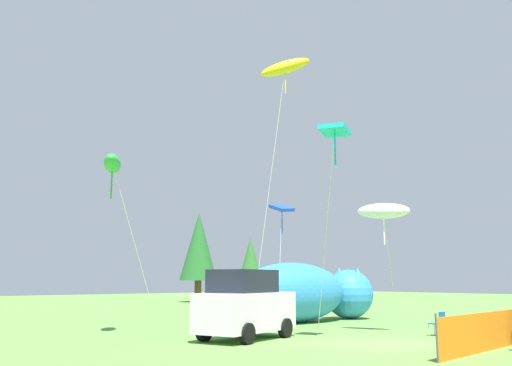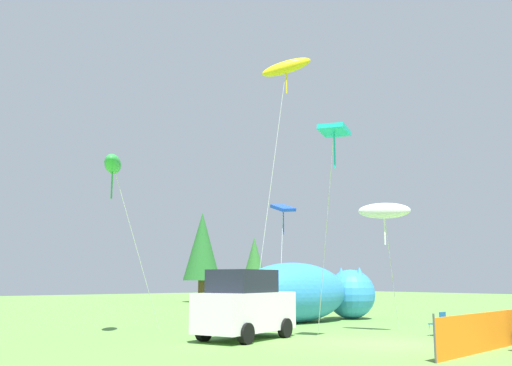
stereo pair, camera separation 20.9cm
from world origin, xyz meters
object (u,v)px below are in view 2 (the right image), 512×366
object	(u,v)px
kite_teal_diamond	(334,134)
kite_white_ghost	(384,211)
parked_car	(245,305)
inflatable_cat	(307,295)
kite_green_fish	(113,165)
kite_blue_box	(283,210)
folding_chair	(439,322)
kite_yellow_hero	(286,68)

from	to	relation	value
kite_teal_diamond	kite_white_ghost	distance (m)	4.55
parked_car	inflatable_cat	distance (m)	8.27
kite_green_fish	kite_blue_box	bearing A→B (deg)	5.89
inflatable_cat	kite_blue_box	distance (m)	4.19
parked_car	folding_chair	size ratio (longest dim) A/B	5.08
parked_car	kite_blue_box	xyz separation A→B (m)	(6.32, 5.07, 4.19)
inflatable_cat	kite_white_ghost	world-z (taller)	kite_white_ghost
folding_chair	kite_white_ghost	bearing A→B (deg)	11.64
inflatable_cat	kite_blue_box	xyz separation A→B (m)	(-0.75, 0.79, 4.04)
parked_car	kite_blue_box	world-z (taller)	kite_blue_box
kite_green_fish	kite_white_ghost	distance (m)	10.41
kite_green_fish	kite_teal_diamond	size ratio (longest dim) A/B	0.94
kite_green_fish	kite_teal_diamond	xyz separation A→B (m)	(4.70, -6.77, 0.59)
folding_chair	parked_car	bearing A→B (deg)	54.65
parked_car	kite_teal_diamond	bearing A→B (deg)	-76.28
kite_green_fish	folding_chair	bearing A→B (deg)	-39.57
kite_blue_box	folding_chair	bearing A→B (deg)	-91.70
kite_teal_diamond	parked_car	bearing A→B (deg)	121.97
folding_chair	kite_teal_diamond	distance (m)	7.71
kite_blue_box	kite_white_ghost	distance (m)	6.78
kite_white_ghost	kite_yellow_hero	xyz separation A→B (m)	(-0.13, 5.34, 7.32)
kite_yellow_hero	kite_green_fish	bearing A→B (deg)	177.38
folding_chair	kite_white_ghost	distance (m)	4.49
inflatable_cat	parked_car	bearing A→B (deg)	-150.81
kite_green_fish	kite_white_ghost	world-z (taller)	kite_green_fish
folding_chair	kite_white_ghost	size ratio (longest dim) A/B	0.17
parked_car	kite_yellow_hero	distance (m)	12.59
kite_green_fish	kite_teal_diamond	world-z (taller)	kite_teal_diamond
kite_green_fish	kite_white_ghost	xyz separation A→B (m)	(8.54, -5.73, -1.62)
inflatable_cat	kite_teal_diamond	size ratio (longest dim) A/B	1.21
folding_chair	inflatable_cat	xyz separation A→B (m)	(1.00, 7.70, 0.77)
kite_yellow_hero	parked_car	bearing A→B (deg)	-145.27
kite_white_ghost	kite_yellow_hero	size ratio (longest dim) A/B	0.40
parked_car	kite_teal_diamond	world-z (taller)	kite_teal_diamond
folding_chair	kite_blue_box	distance (m)	9.77
kite_teal_diamond	kite_green_fish	bearing A→B (deg)	124.80
kite_green_fish	kite_blue_box	size ratio (longest dim) A/B	1.17
parked_car	kite_yellow_hero	bearing A→B (deg)	16.47
folding_chair	kite_yellow_hero	xyz separation A→B (m)	(-0.70, 7.14, 11.38)
inflatable_cat	kite_green_fish	world-z (taller)	kite_green_fish
kite_blue_box	kite_teal_diamond	bearing A→B (deg)	-121.07
inflatable_cat	kite_blue_box	bearing A→B (deg)	131.37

